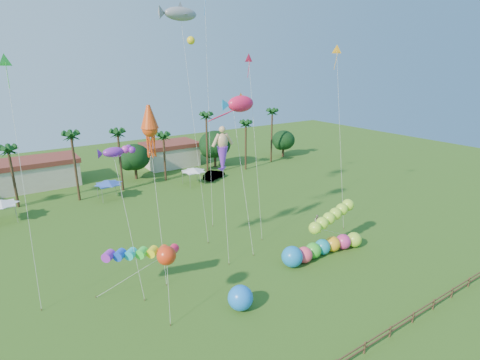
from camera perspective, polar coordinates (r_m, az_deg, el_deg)
ground at (r=34.11m, az=10.02°, el=-18.93°), size 160.00×160.00×0.00m
tree_line at (r=69.20m, az=-13.50°, el=3.74°), size 69.46×8.91×11.00m
buildings_row at (r=73.45m, az=-19.92°, el=2.11°), size 35.00×7.00×4.00m
tent_row at (r=59.79m, az=-19.28°, el=-0.43°), size 31.00×4.00×0.60m
fence at (r=30.73m, az=18.49°, el=-22.91°), size 36.12×0.12×1.00m
car_b at (r=67.70m, az=-3.98°, el=0.82°), size 4.97×3.54×1.56m
spectator_b at (r=48.93m, az=11.69°, el=-6.15°), size 0.98×1.00×1.62m
caterpillar_inflatable at (r=41.90m, az=12.06°, el=-10.19°), size 10.78×2.72×2.20m
blue_ball at (r=33.16m, az=0.06°, el=-17.51°), size 2.16×2.16×2.16m
rainbow_tube at (r=35.44m, az=-12.62°, el=-11.07°), size 8.28×4.37×3.87m
green_worm at (r=40.55m, az=11.38°, el=-7.21°), size 11.22×2.62×4.22m
orange_ball_kite at (r=30.64m, az=-11.15°, el=-11.25°), size 2.02×2.30×6.31m
merman_kite at (r=39.57m, az=-2.67°, el=4.23°), size 2.83×4.63×13.41m
fish_kite at (r=41.98m, az=0.11°, el=11.53°), size 4.99×6.36×16.78m
shark_kite at (r=44.36m, az=-9.03°, el=23.70°), size 5.28×6.79×25.98m
squid_kite at (r=35.27m, az=-13.56°, el=7.52°), size 1.68×4.21×16.60m
lobster_kite at (r=34.94m, az=-18.72°, el=4.04°), size 3.53×6.06×13.17m
delta_kite_red at (r=43.20m, az=1.39°, el=17.46°), size 1.22×3.68×21.09m
delta_kite_yellow at (r=49.34m, az=14.55°, el=18.24°), size 2.14×5.15×22.20m
delta_kite_green at (r=36.39m, az=-32.12°, el=14.53°), size 1.52×5.09×20.81m
delta_kite_blue at (r=48.56m, az=-5.38°, el=25.50°), size 2.35×4.02×28.15m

